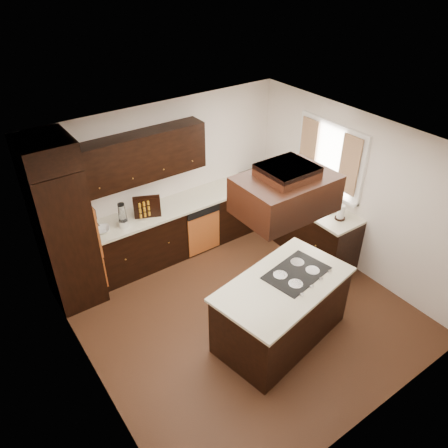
{
  "coord_description": "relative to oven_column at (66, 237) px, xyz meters",
  "views": [
    {
      "loc": [
        -2.83,
        -3.53,
        4.5
      ],
      "look_at": [
        0.1,
        0.6,
        1.15
      ],
      "focal_mm": 35.0,
      "sensor_mm": 36.0,
      "label": 1
    }
  ],
  "objects": [
    {
      "name": "paper_towel",
      "position": [
        3.58,
        -1.72,
        -0.02
      ],
      "size": [
        0.13,
        0.13,
        0.24
      ],
      "primitive_type": "cylinder",
      "rotation": [
        0.0,
        0.0,
        0.17
      ],
      "color": "white",
      "rests_on": "countertop_right"
    },
    {
      "name": "window_pane",
      "position": [
        3.87,
        -1.16,
        0.59
      ],
      "size": [
        0.0,
        1.2,
        1.0
      ],
      "primitive_type": "cube",
      "color": "white",
      "rests_on": "wall_right"
    },
    {
      "name": "upper_cabinets",
      "position": [
        1.34,
        0.23,
        0.75
      ],
      "size": [
        2.0,
        0.34,
        0.72
      ],
      "primitive_type": "cube",
      "color": "black",
      "rests_on": "wall_back"
    },
    {
      "name": "dishwasher_front",
      "position": [
        2.1,
        -0.2,
        -0.66
      ],
      "size": [
        0.6,
        0.05,
        0.72
      ],
      "primitive_type": "cube",
      "color": "#C26229",
      "rests_on": "floor"
    },
    {
      "name": "range_hood",
      "position": [
        1.88,
        -2.25,
        1.1
      ],
      "size": [
        1.05,
        0.72,
        0.42
      ],
      "primitive_type": "cube",
      "color": "black",
      "rests_on": "ceiling"
    },
    {
      "name": "cooktop",
      "position": [
        2.17,
        -2.28,
        -0.13
      ],
      "size": [
        0.89,
        0.68,
        0.01
      ],
      "primitive_type": "cube",
      "rotation": [
        0.0,
        0.0,
        0.18
      ],
      "color": "black",
      "rests_on": "island_top"
    },
    {
      "name": "wall_right",
      "position": [
        3.88,
        -1.71,
        0.19
      ],
      "size": [
        0.02,
        4.2,
        2.5
      ],
      "primitive_type": "cube",
      "color": "white",
      "rests_on": "ground"
    },
    {
      "name": "floor",
      "position": [
        1.78,
        -1.71,
        -1.07
      ],
      "size": [
        4.2,
        4.2,
        0.02
      ],
      "primitive_type": "cube",
      "color": "brown",
      "rests_on": "ground"
    },
    {
      "name": "blender_base",
      "position": [
        0.84,
        -0.01,
        -0.09
      ],
      "size": [
        0.15,
        0.15,
        0.1
      ],
      "primitive_type": "cylinder",
      "color": "silver",
      "rests_on": "countertop_back"
    },
    {
      "name": "curtain_right",
      "position": [
        3.79,
        -0.74,
        0.64
      ],
      "size": [
        0.02,
        0.34,
        0.9
      ],
      "primitive_type": "cube",
      "color": "beige",
      "rests_on": "wall_right"
    },
    {
      "name": "base_cabinets_back",
      "position": [
        1.81,
        0.09,
        -0.62
      ],
      "size": [
        2.93,
        0.6,
        0.88
      ],
      "primitive_type": "cube",
      "color": "black",
      "rests_on": "floor"
    },
    {
      "name": "blender_pitcher",
      "position": [
        0.84,
        -0.01,
        0.09
      ],
      "size": [
        0.13,
        0.13,
        0.26
      ],
      "primitive_type": "cone",
      "color": "silver",
      "rests_on": "blender_base"
    },
    {
      "name": "countertop_back",
      "position": [
        1.81,
        0.08,
        -0.16
      ],
      "size": [
        2.93,
        0.63,
        0.04
      ],
      "primitive_type": "cube",
      "color": "beige",
      "rests_on": "base_cabinets_back"
    },
    {
      "name": "wall_back",
      "position": [
        1.78,
        0.4,
        0.19
      ],
      "size": [
        4.2,
        0.02,
        2.5
      ],
      "primitive_type": "cube",
      "color": "white",
      "rests_on": "ground"
    },
    {
      "name": "mixing_bowl",
      "position": [
        0.51,
        0.04,
        -0.11
      ],
      "size": [
        0.32,
        0.32,
        0.06
      ],
      "primitive_type": "imported",
      "rotation": [
        0.0,
        0.0,
        -0.36
      ],
      "color": "white",
      "rests_on": "countertop_back"
    },
    {
      "name": "countertop_right",
      "position": [
        3.56,
        -0.8,
        -0.16
      ],
      "size": [
        0.63,
        2.4,
        0.04
      ],
      "primitive_type": "cube",
      "color": "beige",
      "rests_on": "base_cabinets_right"
    },
    {
      "name": "curtain_left",
      "position": [
        3.79,
        -1.57,
        0.64
      ],
      "size": [
        0.02,
        0.34,
        0.9
      ],
      "primitive_type": "cube",
      "color": "beige",
      "rests_on": "wall_right"
    },
    {
      "name": "soap_bottle",
      "position": [
        3.58,
        -0.61,
        -0.04
      ],
      "size": [
        0.1,
        0.1,
        0.19
      ],
      "primitive_type": "imported",
      "rotation": [
        0.0,
        0.0,
        0.13
      ],
      "color": "white",
      "rests_on": "countertop_right"
    },
    {
      "name": "hood_duct",
      "position": [
        1.88,
        -2.25,
        1.38
      ],
      "size": [
        0.55,
        0.5,
        0.13
      ],
      "primitive_type": "cube",
      "color": "black",
      "rests_on": "ceiling"
    },
    {
      "name": "wall_oven_face",
      "position": [
        0.35,
        0.0,
        0.06
      ],
      "size": [
        0.05,
        0.62,
        0.78
      ],
      "primitive_type": "cube",
      "color": "#C26229",
      "rests_on": "oven_column"
    },
    {
      "name": "island_top",
      "position": [
        1.92,
        -2.33,
        -0.16
      ],
      "size": [
        1.92,
        1.3,
        0.04
      ],
      "primitive_type": "cube",
      "rotation": [
        0.0,
        0.0,
        0.18
      ],
      "color": "beige",
      "rests_on": "island"
    },
    {
      "name": "spice_rack",
      "position": [
        1.25,
        0.03,
        0.03
      ],
      "size": [
        0.41,
        0.26,
        0.34
      ],
      "primitive_type": "cube",
      "rotation": [
        0.0,
        0.0,
        -0.43
      ],
      "color": "black",
      "rests_on": "countertop_back"
    },
    {
      "name": "ceiling",
      "position": [
        1.78,
        -1.71,
        1.45
      ],
      "size": [
        4.2,
        4.2,
        0.02
      ],
      "primitive_type": "cube",
      "color": "white",
      "rests_on": "ground"
    },
    {
      "name": "base_cabinets_right",
      "position": [
        3.58,
        -0.8,
        -0.62
      ],
      "size": [
        0.6,
        2.4,
        0.88
      ],
      "primitive_type": "cube",
      "color": "black",
      "rests_on": "floor"
    },
    {
      "name": "sink_rim",
      "position": [
        3.58,
        -1.16,
        -0.14
      ],
      "size": [
        0.52,
        0.84,
        0.01
      ],
      "primitive_type": "cube",
      "color": "silver",
      "rests_on": "countertop_right"
    },
    {
      "name": "window_frame",
      "position": [
        3.85,
        -1.16,
        0.59
      ],
      "size": [
        0.06,
        1.32,
        1.12
      ],
      "primitive_type": "cube",
      "color": "white",
      "rests_on": "wall_right"
    },
    {
      "name": "oven_column",
      "position": [
        0.0,
        0.0,
        0.0
      ],
      "size": [
        0.65,
        0.75,
        2.12
      ],
      "primitive_type": "cube",
      "color": "black",
      "rests_on": "floor"
    },
    {
      "name": "island",
      "position": [
        1.92,
        -2.33,
        -0.62
      ],
      "size": [
        1.85,
        1.23,
        0.88
      ],
      "primitive_type": "cube",
      "rotation": [
        0.0,
        0.0,
        0.18
      ],
      "color": "black",
      "rests_on": "floor"
    },
    {
      "name": "wall_front",
      "position": [
        1.78,
        -3.81,
        0.19
      ],
      "size": [
        4.2,
        0.02,
        2.5
      ],
      "primitive_type": "cube",
      "color": "white",
      "rests_on": "ground"
    },
    {
      "name": "wall_left",
      "position": [
        -0.33,
        -1.71,
        0.19
      ],
      "size": [
        0.02,
        4.2,
        2.5
      ],
      "primitive_type": "cube",
      "color": "white",
      "rests_on": "ground"
    }
  ]
}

